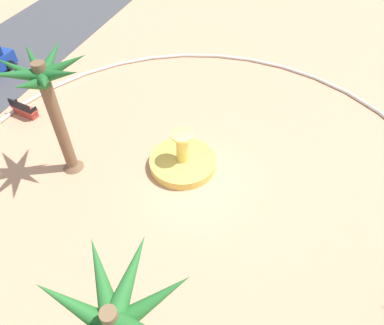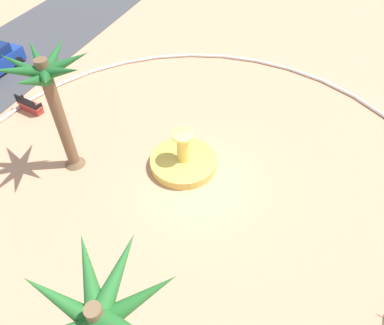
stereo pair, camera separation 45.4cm
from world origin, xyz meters
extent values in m
plane|color=tan|center=(0.00, 0.00, 0.00)|extent=(80.00, 80.00, 0.00)
torus|color=silver|center=(0.00, 0.00, 0.10)|extent=(23.79, 23.79, 0.20)
cylinder|color=gold|center=(0.83, 0.96, 0.23)|extent=(3.24, 3.24, 0.45)
cylinder|color=#19567F|center=(0.83, 0.96, 0.19)|extent=(2.85, 2.85, 0.34)
cylinder|color=gold|center=(0.83, 0.96, 1.19)|extent=(0.58, 0.58, 1.48)
cylinder|color=#F1C954|center=(0.83, 0.96, 1.99)|extent=(1.04, 1.04, 0.12)
cone|color=#28702D|center=(-7.32, -0.75, 4.92)|extent=(2.11, 0.59, 1.11)
cone|color=#28702D|center=(-7.56, -0.15, 4.87)|extent=(1.97, 1.78, 1.20)
cone|color=#28702D|center=(-8.26, 0.14, 4.75)|extent=(0.62, 2.07, 1.42)
cone|color=#28702D|center=(-7.64, -1.44, 4.82)|extent=(1.85, 1.89, 1.30)
cylinder|color=brown|center=(-0.98, 6.02, 2.84)|extent=(0.53, 0.53, 5.68)
cone|color=brown|center=(-0.98, 6.02, 0.25)|extent=(1.01, 1.01, 0.50)
cone|color=#1E6028|center=(-0.09, 6.12, 5.37)|extent=(2.02, 0.78, 1.15)
cone|color=#1E6028|center=(-0.43, 6.71, 5.34)|extent=(1.66, 1.89, 1.21)
cone|color=#1E6028|center=(-1.10, 6.87, 5.29)|extent=(0.82, 2.01, 1.29)
cone|color=#1E6028|center=(-1.63, 6.65, 5.42)|extent=(1.80, 1.78, 1.06)
cone|color=#1E6028|center=(-1.81, 5.90, 5.24)|extent=(1.99, 0.82, 1.38)
cone|color=#1E6028|center=(-1.62, 5.40, 5.35)|extent=(1.81, 1.77, 1.18)
cone|color=#1E6028|center=(-1.03, 5.12, 5.39)|extent=(0.67, 2.00, 1.11)
cone|color=#1E6028|center=(-0.41, 5.31, 5.40)|extent=(1.67, 1.89, 1.10)
cube|color=#B73D33|center=(1.79, 10.79, 0.45)|extent=(0.75, 1.66, 0.12)
cube|color=black|center=(1.58, 10.83, 0.75)|extent=(0.34, 1.59, 0.50)
cube|color=#9C342B|center=(1.79, 10.79, 0.20)|extent=(0.69, 1.53, 0.39)
cube|color=black|center=(1.91, 11.53, 0.59)|extent=(0.46, 0.15, 0.24)
cube|color=black|center=(1.66, 10.05, 0.59)|extent=(0.46, 0.15, 0.24)
cylinder|color=black|center=(5.60, 14.85, 0.32)|extent=(0.64, 0.23, 0.64)
camera|label=1|loc=(-10.44, -3.31, 12.52)|focal=33.01mm
camera|label=2|loc=(-10.29, -3.74, 12.52)|focal=33.01mm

